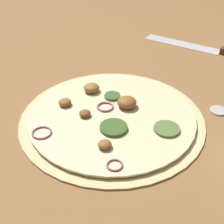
{
  "coord_description": "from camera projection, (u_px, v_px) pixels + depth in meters",
  "views": [
    {
      "loc": [
        -0.4,
        -0.3,
        0.37
      ],
      "look_at": [
        0.0,
        0.0,
        0.02
      ],
      "focal_mm": 50.0,
      "sensor_mm": 36.0,
      "label": 1
    }
  ],
  "objects": [
    {
      "name": "ground_plane",
      "position": [
        112.0,
        119.0,
        0.62
      ],
      "size": [
        3.0,
        3.0,
        0.0
      ],
      "primitive_type": "plane",
      "color": "olive"
    },
    {
      "name": "pizza",
      "position": [
        112.0,
        116.0,
        0.62
      ],
      "size": [
        0.36,
        0.36,
        0.03
      ],
      "color": "beige",
      "rests_on": "ground_plane"
    },
    {
      "name": "knife",
      "position": [
        215.0,
        50.0,
        0.87
      ],
      "size": [
        0.06,
        0.33,
        0.02
      ],
      "rotation": [
        0.0,
        0.0,
        1.66
      ],
      "color": "silver",
      "rests_on": "ground_plane"
    },
    {
      "name": "loose_cap",
      "position": [
        218.0,
        110.0,
        0.64
      ],
      "size": [
        0.03,
        0.03,
        0.01
      ],
      "color": "beige",
      "rests_on": "ground_plane"
    }
  ]
}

